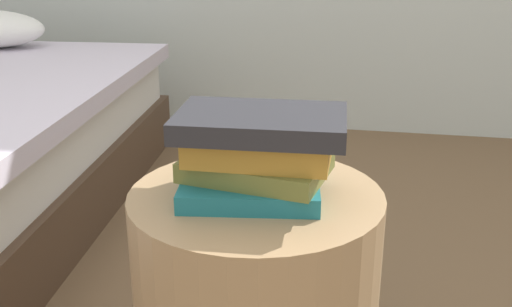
# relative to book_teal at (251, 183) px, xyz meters

# --- Properties ---
(book_teal) EXTENTS (0.26, 0.24, 0.03)m
(book_teal) POSITION_rel_book_teal_xyz_m (0.00, 0.00, 0.00)
(book_teal) COLOR #1E727F
(book_teal) RESTS_ON side_table
(book_olive) EXTENTS (0.26, 0.21, 0.03)m
(book_olive) POSITION_rel_book_teal_xyz_m (0.01, 0.00, 0.03)
(book_olive) COLOR olive
(book_olive) RESTS_ON book_teal
(book_ochre) EXTENTS (0.24, 0.16, 0.05)m
(book_ochre) POSITION_rel_book_teal_xyz_m (0.02, -0.00, 0.07)
(book_ochre) COLOR #B7842D
(book_ochre) RESTS_ON book_olive
(book_charcoal) EXTENTS (0.29, 0.19, 0.04)m
(book_charcoal) POSITION_rel_book_teal_xyz_m (0.02, -0.01, 0.12)
(book_charcoal) COLOR #28282D
(book_charcoal) RESTS_ON book_ochre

